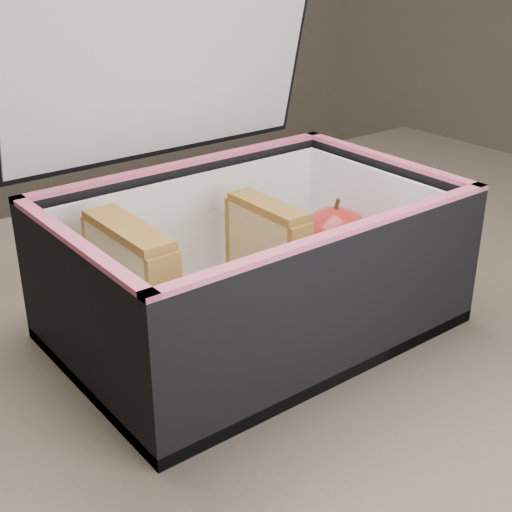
{
  "coord_description": "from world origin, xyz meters",
  "views": [
    {
      "loc": [
        -0.39,
        -0.44,
        1.08
      ],
      "look_at": [
        -0.05,
        0.01,
        0.81
      ],
      "focal_mm": 50.0,
      "sensor_mm": 36.0,
      "label": 1
    }
  ],
  "objects": [
    {
      "name": "kitchen_table",
      "position": [
        0.0,
        0.0,
        0.66
      ],
      "size": [
        1.2,
        0.8,
        0.75
      ],
      "color": "brown",
      "rests_on": "ground"
    },
    {
      "name": "lunch_bag",
      "position": [
        -0.06,
        0.0,
        0.82
      ],
      "size": [
        0.33,
        0.27,
        0.33
      ],
      "color": "black",
      "rests_on": "kitchen_table"
    },
    {
      "name": "plastic_tub",
      "position": [
        -0.1,
        0.01,
        0.8
      ],
      "size": [
        0.18,
        0.13,
        0.07
      ],
      "primitive_type": null,
      "color": "white",
      "rests_on": "lunch_bag"
    },
    {
      "name": "sandwich_left",
      "position": [
        -0.17,
        0.01,
        0.82
      ],
      "size": [
        0.03,
        0.1,
        0.11
      ],
      "color": "tan",
      "rests_on": "plastic_tub"
    },
    {
      "name": "sandwich_right",
      "position": [
        -0.04,
        0.01,
        0.82
      ],
      "size": [
        0.02,
        0.08,
        0.1
      ],
      "color": "tan",
      "rests_on": "plastic_tub"
    },
    {
      "name": "carrot_sticks",
      "position": [
        -0.11,
        0.01,
        0.79
      ],
      "size": [
        0.05,
        0.15,
        0.03
      ],
      "color": "orange",
      "rests_on": "plastic_tub"
    },
    {
      "name": "paper_napkin",
      "position": [
        0.04,
        0.01,
        0.77
      ],
      "size": [
        0.09,
        0.09,
        0.01
      ],
      "primitive_type": "cube",
      "rotation": [
        0.0,
        0.0,
        -0.04
      ],
      "color": "white",
      "rests_on": "lunch_bag"
    },
    {
      "name": "red_apple",
      "position": [
        0.05,
        0.01,
        0.81
      ],
      "size": [
        0.09,
        0.09,
        0.07
      ],
      "rotation": [
        0.0,
        0.0,
        0.33
      ],
      "color": "maroon",
      "rests_on": "paper_napkin"
    }
  ]
}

